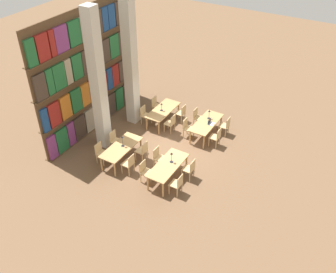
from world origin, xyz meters
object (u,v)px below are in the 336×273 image
Objects in this scene: reading_table_1 at (206,124)px; chair_12 at (171,123)px; chair_11 at (115,140)px; chair_15 at (156,105)px; chair_0 at (177,184)px; chair_5 at (187,128)px; pillar_center at (130,62)px; chair_9 at (101,152)px; chair_6 at (225,125)px; desk_lamp_3 at (162,106)px; desk_lamp_0 at (172,156)px; chair_2 at (190,169)px; chair_10 at (142,150)px; laptop at (211,123)px; chair_7 at (198,117)px; chair_8 at (129,163)px; chair_3 at (159,157)px; desk_lamp_2 at (122,139)px; reading_table_2 at (121,148)px; reading_table_3 at (163,111)px; chair_13 at (145,114)px; reading_table_0 at (168,166)px; chair_14 at (181,113)px; chair_1 at (145,171)px; pillar_left at (98,83)px; desk_lamp_1 at (209,113)px.

chair_12 is (-0.53, 1.51, -0.16)m from reading_table_1.
chair_11 and chair_15 have the same top height.
chair_0 is 3.65m from chair_5.
chair_9 is at bearing -168.91° from pillar_center.
desk_lamp_3 reaches higher than chair_6.
chair_9 is at bearing 102.75° from desk_lamp_0.
chair_2 is 4.89m from chair_15.
chair_15 is (3.31, 1.40, 0.00)m from chair_10.
chair_10 is at bearing 79.25° from desk_lamp_0.
chair_9 and chair_15 have the same top height.
laptop reaches higher than chair_15.
chair_0 is 1.00× the size of chair_2.
chair_8 is at bearing -10.57° from chair_7.
desk_lamp_2 reaches higher than chair_3.
reading_table_2 is 2.90m from chair_12.
chair_2 is 1.82× the size of desk_lamp_2.
chair_12 is at bearing -123.90° from reading_table_3.
chair_13 is at bearing 48.24° from desk_lamp_0.
desk_lamp_0 reaches higher than chair_12.
chair_9 is (-3.20, -0.63, -2.52)m from pillar_center.
reading_table_0 is 2.23× the size of chair_15.
chair_8 is 3.55m from chair_13.
chair_0 is 1.00× the size of chair_14.
chair_1 is 1.00× the size of chair_14.
reading_table_0 is 1.00× the size of reading_table_2.
chair_0 is 3.92m from reading_table_1.
pillar_center is at bearing -168.91° from chair_9.
chair_6 is (3.32, -4.19, -2.52)m from pillar_left.
chair_1 and chair_7 have the same top height.
chair_15 is at bearing 22.90° from chair_10.
chair_15 is at bearing 91.06° from chair_6.
chair_9 is (-1.00, -0.63, -2.52)m from pillar_left.
chair_3 is at bearing 168.60° from desk_lamp_1.
chair_0 is 4.28m from desk_lamp_1.
chair_6 is (3.87, -0.70, -0.16)m from reading_table_0.
chair_9 is at bearing -67.26° from chair_3.
chair_3 is 3.68m from chair_6.
desk_lamp_3 reaches higher than chair_13.
chair_2 and chair_12 have the same top height.
chair_10 is at bearing 147.05° from chair_6.
reading_table_2 is at bearing 149.77° from desk_lamp_1.
chair_9 is at bearing 0.22° from chair_15.
chair_13 is (-1.05, 2.20, 0.00)m from chair_7.
reading_table_1 is at bearing -33.43° from desk_lamp_2.
reading_table_1 is at bearing -0.10° from reading_table_0.
chair_9 is 1.00× the size of chair_14.
desk_lamp_0 is 3.17m from reading_table_1.
pillar_left is at bearing 84.46° from desk_lamp_0.
chair_14 reaches higher than reading_table_2.
desk_lamp_3 reaches higher than chair_10.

